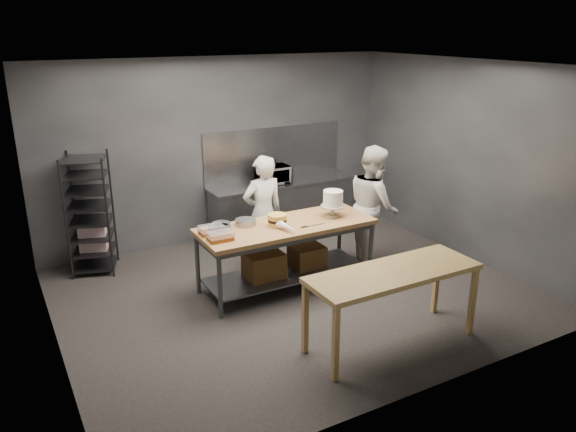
{
  "coord_description": "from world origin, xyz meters",
  "views": [
    {
      "loc": [
        -3.41,
        -5.99,
        3.46
      ],
      "look_at": [
        0.0,
        0.18,
        1.05
      ],
      "focal_mm": 35.0,
      "sensor_mm": 36.0,
      "label": 1
    }
  ],
  "objects_px": {
    "work_table": "(285,248)",
    "speed_rack": "(90,215)",
    "microwave": "(273,175)",
    "chef_behind": "(263,213)",
    "layer_cake": "(277,220)",
    "near_counter": "(393,278)",
    "chef_right": "(373,206)",
    "frosted_cake_stand": "(333,200)"
  },
  "relations": [
    {
      "from": "work_table",
      "to": "chef_right",
      "type": "bearing_deg",
      "value": 4.29
    },
    {
      "from": "near_counter",
      "to": "work_table",
      "type": "bearing_deg",
      "value": 100.68
    },
    {
      "from": "near_counter",
      "to": "chef_right",
      "type": "height_order",
      "value": "chef_right"
    },
    {
      "from": "chef_behind",
      "to": "microwave",
      "type": "distance_m",
      "value": 1.47
    },
    {
      "from": "microwave",
      "to": "speed_rack",
      "type": "bearing_deg",
      "value": -178.48
    },
    {
      "from": "near_counter",
      "to": "frosted_cake_stand",
      "type": "relative_size",
      "value": 5.4
    },
    {
      "from": "speed_rack",
      "to": "chef_right",
      "type": "xyz_separation_m",
      "value": [
        3.75,
        -1.74,
        0.05
      ]
    },
    {
      "from": "near_counter",
      "to": "layer_cake",
      "type": "relative_size",
      "value": 7.96
    },
    {
      "from": "work_table",
      "to": "chef_behind",
      "type": "height_order",
      "value": "chef_behind"
    },
    {
      "from": "chef_behind",
      "to": "microwave",
      "type": "xyz_separation_m",
      "value": [
        0.8,
        1.21,
        0.19
      ]
    },
    {
      "from": "chef_behind",
      "to": "frosted_cake_stand",
      "type": "distance_m",
      "value": 1.08
    },
    {
      "from": "frosted_cake_stand",
      "to": "microwave",
      "type": "bearing_deg",
      "value": 87.22
    },
    {
      "from": "speed_rack",
      "to": "microwave",
      "type": "distance_m",
      "value": 3.03
    },
    {
      "from": "chef_right",
      "to": "microwave",
      "type": "xyz_separation_m",
      "value": [
        -0.73,
        1.82,
        0.15
      ]
    },
    {
      "from": "near_counter",
      "to": "speed_rack",
      "type": "relative_size",
      "value": 1.14
    },
    {
      "from": "work_table",
      "to": "near_counter",
      "type": "height_order",
      "value": "work_table"
    },
    {
      "from": "chef_right",
      "to": "layer_cake",
      "type": "bearing_deg",
      "value": 113.83
    },
    {
      "from": "chef_behind",
      "to": "chef_right",
      "type": "relative_size",
      "value": 0.95
    },
    {
      "from": "near_counter",
      "to": "speed_rack",
      "type": "distance_m",
      "value": 4.5
    },
    {
      "from": "microwave",
      "to": "layer_cake",
      "type": "bearing_deg",
      "value": -116.15
    },
    {
      "from": "speed_rack",
      "to": "chef_behind",
      "type": "relative_size",
      "value": 1.02
    },
    {
      "from": "work_table",
      "to": "microwave",
      "type": "relative_size",
      "value": 4.43
    },
    {
      "from": "work_table",
      "to": "chef_right",
      "type": "height_order",
      "value": "chef_right"
    },
    {
      "from": "work_table",
      "to": "chef_behind",
      "type": "bearing_deg",
      "value": 87.28
    },
    {
      "from": "work_table",
      "to": "frosted_cake_stand",
      "type": "relative_size",
      "value": 6.48
    },
    {
      "from": "speed_rack",
      "to": "chef_right",
      "type": "relative_size",
      "value": 0.97
    },
    {
      "from": "chef_behind",
      "to": "work_table",
      "type": "bearing_deg",
      "value": 86.88
    },
    {
      "from": "work_table",
      "to": "near_counter",
      "type": "relative_size",
      "value": 1.2
    },
    {
      "from": "speed_rack",
      "to": "microwave",
      "type": "relative_size",
      "value": 3.23
    },
    {
      "from": "chef_right",
      "to": "frosted_cake_stand",
      "type": "xyz_separation_m",
      "value": [
        -0.82,
        -0.15,
        0.25
      ]
    },
    {
      "from": "work_table",
      "to": "speed_rack",
      "type": "bearing_deg",
      "value": 139.56
    },
    {
      "from": "chef_behind",
      "to": "layer_cake",
      "type": "xyz_separation_m",
      "value": [
        -0.15,
        -0.74,
        0.14
      ]
    },
    {
      "from": "microwave",
      "to": "work_table",
      "type": "bearing_deg",
      "value": -113.39
    },
    {
      "from": "chef_right",
      "to": "microwave",
      "type": "distance_m",
      "value": 1.97
    },
    {
      "from": "chef_behind",
      "to": "frosted_cake_stand",
      "type": "relative_size",
      "value": 4.63
    },
    {
      "from": "speed_rack",
      "to": "layer_cake",
      "type": "bearing_deg",
      "value": -42.16
    },
    {
      "from": "work_table",
      "to": "speed_rack",
      "type": "xyz_separation_m",
      "value": [
        -2.18,
        1.86,
        0.28
      ]
    },
    {
      "from": "microwave",
      "to": "chef_behind",
      "type": "bearing_deg",
      "value": -123.53
    },
    {
      "from": "chef_right",
      "to": "layer_cake",
      "type": "distance_m",
      "value": 1.69
    },
    {
      "from": "microwave",
      "to": "frosted_cake_stand",
      "type": "xyz_separation_m",
      "value": [
        -0.1,
        -1.98,
        0.11
      ]
    },
    {
      "from": "near_counter",
      "to": "chef_right",
      "type": "distance_m",
      "value": 2.32
    },
    {
      "from": "near_counter",
      "to": "microwave",
      "type": "xyz_separation_m",
      "value": [
        0.49,
        3.8,
        0.24
      ]
    }
  ]
}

